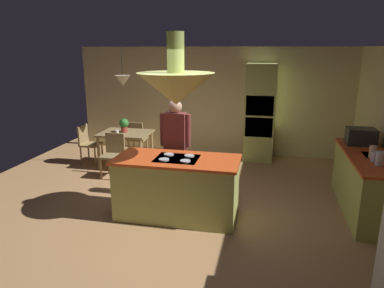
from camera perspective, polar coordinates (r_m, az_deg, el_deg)
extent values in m
plane|color=#AD7F51|center=(5.80, -1.84, -10.55)|extent=(8.16, 8.16, 0.00)
cube|color=beige|center=(8.70, 3.67, 6.93)|extent=(6.80, 0.10, 2.55)
cube|color=#A8B259|center=(5.44, -2.40, -7.20)|extent=(1.80, 0.81, 0.89)
cube|color=#D14C1E|center=(5.28, -2.45, -2.52)|extent=(1.86, 0.87, 0.04)
cube|color=black|center=(5.27, -2.45, -2.36)|extent=(0.64, 0.52, 0.01)
cylinder|color=#B2B2B7|center=(5.19, -4.53, -2.51)|extent=(0.15, 0.15, 0.02)
cylinder|color=#B2B2B7|center=(5.11, -1.09, -2.74)|extent=(0.15, 0.15, 0.02)
cylinder|color=#B2B2B7|center=(5.43, -3.74, -1.70)|extent=(0.15, 0.15, 0.02)
cylinder|color=#B2B2B7|center=(5.35, -0.45, -1.91)|extent=(0.15, 0.15, 0.02)
cube|color=#A8B259|center=(6.22, 26.06, -5.87)|extent=(0.62, 2.05, 0.89)
cube|color=#D14C1E|center=(6.08, 26.57, -1.75)|extent=(0.66, 2.09, 0.04)
cube|color=#B2B2B7|center=(6.14, 27.90, -2.35)|extent=(0.48, 0.36, 0.16)
cube|color=#A8B259|center=(8.24, 10.83, 4.96)|extent=(0.66, 0.62, 2.19)
cube|color=black|center=(7.92, 10.84, 6.06)|extent=(0.60, 0.04, 0.44)
cube|color=black|center=(8.00, 10.67, 2.67)|extent=(0.60, 0.04, 0.44)
cube|color=olive|center=(7.78, -10.66, 1.71)|extent=(1.06, 0.83, 0.04)
cylinder|color=olive|center=(7.76, -14.74, -1.48)|extent=(0.06, 0.06, 0.72)
cylinder|color=olive|center=(7.39, -8.22, -1.96)|extent=(0.06, 0.06, 0.72)
cylinder|color=olive|center=(8.38, -12.56, -0.12)|extent=(0.06, 0.06, 0.72)
cylinder|color=olive|center=(8.03, -6.46, -0.50)|extent=(0.06, 0.06, 0.72)
cylinder|color=tan|center=(6.16, -3.42, -4.76)|extent=(0.14, 0.14, 0.84)
cylinder|color=tan|center=(6.11, -1.79, -4.89)|extent=(0.14, 0.14, 0.84)
cube|color=brown|center=(5.92, -2.69, 1.96)|extent=(0.36, 0.22, 0.65)
cylinder|color=brown|center=(5.97, -4.74, 2.36)|extent=(0.09, 0.09, 0.55)
cylinder|color=brown|center=(5.86, -0.62, 2.16)|extent=(0.09, 0.09, 0.55)
sphere|color=tan|center=(5.84, -2.74, 6.03)|extent=(0.23, 0.23, 0.23)
cone|color=#A8B259|center=(5.06, -2.59, 8.83)|extent=(1.10, 1.10, 0.45)
cylinder|color=#A8B259|center=(5.03, -2.65, 14.50)|extent=(0.24, 0.24, 0.55)
cone|color=beige|center=(7.61, -11.07, 9.94)|extent=(0.32, 0.32, 0.22)
cylinder|color=black|center=(7.58, -11.23, 13.02)|extent=(0.01, 0.01, 0.60)
cube|color=olive|center=(7.23, -12.73, -1.91)|extent=(0.40, 0.40, 0.04)
cube|color=olive|center=(7.33, -12.24, 0.14)|extent=(0.40, 0.04, 0.42)
cylinder|color=olive|center=(7.22, -14.41, -3.90)|extent=(0.04, 0.04, 0.43)
cylinder|color=olive|center=(7.08, -11.95, -4.14)|extent=(0.04, 0.04, 0.43)
cylinder|color=olive|center=(7.51, -13.27, -3.09)|extent=(0.04, 0.04, 0.43)
cylinder|color=olive|center=(7.37, -10.88, -3.30)|extent=(0.04, 0.04, 0.43)
cube|color=olive|center=(8.50, -8.71, 0.84)|extent=(0.40, 0.40, 0.04)
cube|color=olive|center=(8.28, -9.21, 2.02)|extent=(0.40, 0.04, 0.42)
cylinder|color=olive|center=(8.65, -7.20, -0.39)|extent=(0.04, 0.04, 0.43)
cylinder|color=olive|center=(8.77, -9.29, -0.26)|extent=(0.04, 0.04, 0.43)
cylinder|color=olive|center=(8.34, -7.97, -1.00)|extent=(0.04, 0.04, 0.43)
cylinder|color=olive|center=(8.46, -10.13, -0.85)|extent=(0.04, 0.04, 0.43)
cube|color=olive|center=(8.21, -15.91, -0.08)|extent=(0.40, 0.40, 0.04)
cube|color=olive|center=(8.24, -17.12, 1.46)|extent=(0.04, 0.40, 0.42)
cylinder|color=olive|center=(8.05, -15.28, -2.01)|extent=(0.04, 0.04, 0.43)
cylinder|color=olive|center=(8.33, -14.22, -1.34)|extent=(0.04, 0.04, 0.43)
cylinder|color=olive|center=(8.21, -17.39, -1.84)|extent=(0.04, 0.04, 0.43)
cylinder|color=olive|center=(8.49, -16.28, -1.19)|extent=(0.04, 0.04, 0.43)
cylinder|color=#99382D|center=(7.79, -10.83, 2.31)|extent=(0.14, 0.14, 0.12)
sphere|color=#2D722D|center=(7.76, -10.88, 3.32)|extent=(0.20, 0.20, 0.20)
cylinder|color=white|center=(7.62, -11.95, 1.85)|extent=(0.07, 0.07, 0.09)
cylinder|color=silver|center=(5.58, 27.93, -2.07)|extent=(0.11, 0.11, 0.20)
cylinder|color=silver|center=(5.75, 27.44, -1.83)|extent=(0.14, 0.14, 0.14)
cylinder|color=#E0B78C|center=(5.91, 27.04, -1.13)|extent=(0.11, 0.11, 0.18)
cube|color=#232326|center=(6.62, 25.50, 1.09)|extent=(0.46, 0.36, 0.28)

